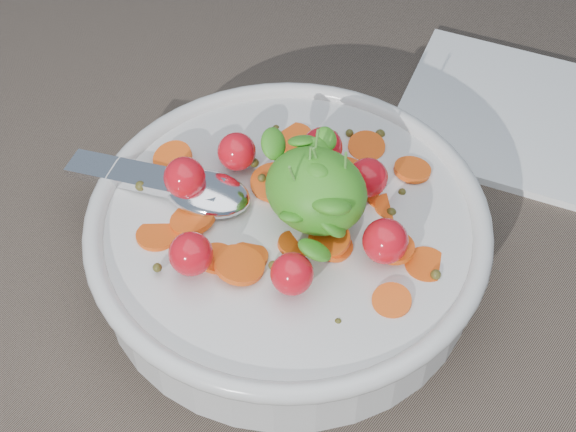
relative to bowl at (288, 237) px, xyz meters
The scene contains 3 objects.
ground 0.04m from the bowl, 72.20° to the left, with size 6.00×6.00×0.00m, color #6C5C4D.
bowl is the anchor object (origin of this frame).
napkin 0.24m from the bowl, 76.31° to the left, with size 0.18×0.16×0.01m, color white.
Camera 1 is at (0.22, -0.32, 0.49)m, focal length 55.00 mm.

